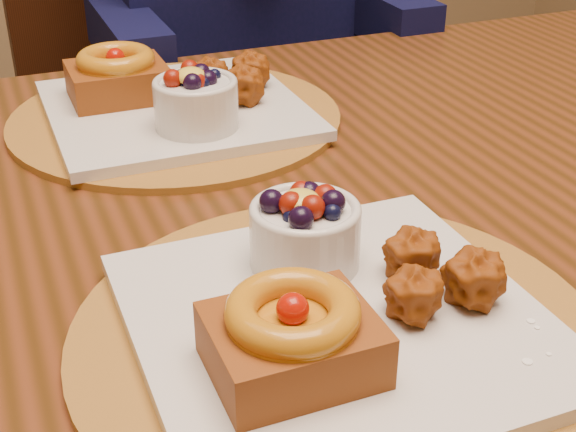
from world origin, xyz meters
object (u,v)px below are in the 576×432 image
object	(u,v)px
chair_far	(155,166)
place_setting_far	(173,102)
place_setting_near	(332,308)
dining_table	(240,272)

from	to	relation	value
chair_far	place_setting_far	bearing A→B (deg)	-103.67
place_setting_near	place_setting_far	distance (m)	0.43
place_setting_far	chair_far	world-z (taller)	same
dining_table	chair_far	bearing A→B (deg)	84.25
place_setting_near	place_setting_far	world-z (taller)	place_setting_far
place_setting_far	dining_table	bearing A→B (deg)	-89.26
dining_table	place_setting_far	bearing A→B (deg)	90.74
dining_table	chair_far	size ratio (longest dim) A/B	1.90
dining_table	place_setting_near	size ratio (longest dim) A/B	4.21
place_setting_far	chair_far	xyz separation A→B (m)	(0.08, 0.50, -0.31)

